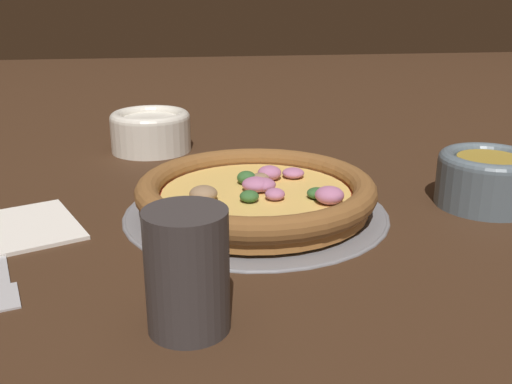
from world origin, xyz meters
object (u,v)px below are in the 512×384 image
Objects in this scene: pizza_tray at (256,211)px; drinking_cup at (187,271)px; fork at (0,265)px; bowl_near at (488,177)px; pizza at (256,193)px; bowl_far at (151,130)px; napkin at (13,228)px.

pizza_tray is 0.24m from drinking_cup.
pizza_tray is at bearing 94.54° from fork.
pizza_tray is 0.27m from bowl_near.
fork is (0.17, -0.12, -0.04)m from drinking_cup.
pizza is 2.83× the size of drinking_cup.
drinking_cup reaches higher than bowl_near.
bowl_near reaches higher than fork.
bowl_far is 0.40m from fork.
pizza is at bearing -176.49° from napkin.
bowl_far is at bearing -37.02° from bowl_near.
bowl_near is at bearing 142.98° from bowl_far.
bowl_far is (0.39, -0.29, -0.00)m from bowl_near.
bowl_near reaches higher than pizza.
drinking_cup is (0.35, 0.22, 0.01)m from bowl_near.
drinking_cup is (-0.04, 0.51, 0.01)m from bowl_far.
bowl_near is at bearing -147.98° from drinking_cup.
bowl_near is 0.41m from drinking_cup.
fork is (0.12, 0.38, -0.03)m from bowl_far.
napkin is at bearing 66.13° from bowl_far.
bowl_far is at bearing -66.70° from pizza.
pizza is 0.31m from bowl_far.
fork is at bearing 10.11° from bowl_near.
bowl_far is (0.12, -0.28, 0.03)m from pizza_tray.
napkin is (0.52, 0.01, -0.03)m from bowl_near.
bowl_near is 1.21× the size of drinking_cup.
fork is at bearing 21.80° from pizza_tray.
pizza_tray is 3.14× the size of drinking_cup.
pizza_tray is 0.26m from napkin.
bowl_near is 0.52m from fork.
napkin reaches higher than pizza_tray.
bowl_far is at bearing -66.76° from pizza_tray.
bowl_far reaches higher than pizza.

